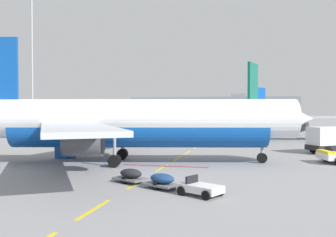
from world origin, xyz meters
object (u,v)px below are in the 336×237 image
at_px(catering_truck, 334,139).
at_px(uld_cargo_container, 65,151).
at_px(airliner_mid_left, 273,116).
at_px(apron_light_mast_near, 32,49).
at_px(airliner_foreground, 133,122).
at_px(airliner_far_right, 234,113).
at_px(baggage_train, 163,181).

relative_size(catering_truck, uld_cargo_container, 3.86).
xyz_separation_m(airliner_mid_left, apron_light_mast_near, (-45.17, -9.75, 12.82)).
relative_size(airliner_foreground, catering_truck, 4.83).
bearing_deg(airliner_far_right, uld_cargo_container, -98.70).
bearing_deg(catering_truck, airliner_mid_left, 103.03).
relative_size(airliner_foreground, airliner_far_right, 1.05).
distance_m(airliner_mid_left, apron_light_mast_near, 47.95).
bearing_deg(baggage_train, apron_light_mast_near, 132.12).
distance_m(airliner_foreground, baggage_train, 12.63).
distance_m(airliner_far_right, uld_cargo_container, 84.48).
bearing_deg(apron_light_mast_near, baggage_train, -47.88).
relative_size(airliner_foreground, apron_light_mast_near, 1.26).
bearing_deg(uld_cargo_container, airliner_mid_left, 58.43).
relative_size(airliner_mid_left, uld_cargo_container, 18.97).
bearing_deg(airliner_foreground, airliner_mid_left, 69.40).
distance_m(airliner_foreground, uld_cargo_container, 9.00).
distance_m(airliner_foreground, apron_light_mast_near, 44.21).
height_order(airliner_mid_left, catering_truck, airliner_mid_left).
height_order(airliner_far_right, baggage_train, airliner_far_right).
bearing_deg(airliner_far_right, airliner_mid_left, -77.60).
bearing_deg(airliner_mid_left, airliner_foreground, -110.60).
xyz_separation_m(airliner_far_right, catering_truck, (16.07, -71.74, -2.48)).
relative_size(airliner_mid_left, airliner_far_right, 1.07).
relative_size(airliner_mid_left, apron_light_mast_near, 1.28).
bearing_deg(catering_truck, airliner_foreground, -146.84).
bearing_deg(baggage_train, airliner_far_right, 90.70).
bearing_deg(baggage_train, airliner_mid_left, 79.78).
xyz_separation_m(airliner_foreground, apron_light_mast_near, (-30.50, 29.29, 12.92)).
bearing_deg(airliner_foreground, airliner_far_right, 86.96).
bearing_deg(apron_light_mast_near, uld_cargo_container, -51.06).
height_order(airliner_foreground, airliner_mid_left, airliner_mid_left).
xyz_separation_m(airliner_far_right, apron_light_mast_near, (-35.02, -55.91, 12.74)).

